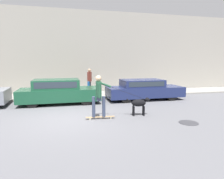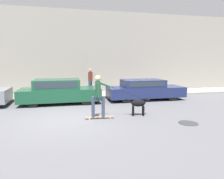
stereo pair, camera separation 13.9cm
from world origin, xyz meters
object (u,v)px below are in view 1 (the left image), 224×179
parked_car_1 (59,92)px  skateboarder (99,94)px  parked_car_2 (144,90)px  dog (139,103)px  pedestrian_with_bag (89,80)px

parked_car_1 → skateboarder: bearing=-65.1°
parked_car_2 → dog: parked_car_2 is taller
parked_car_2 → pedestrian_with_bag: bearing=144.9°
parked_car_2 → dog: 3.69m
dog → skateboarder: 1.78m
dog → parked_car_1: bearing=144.1°
parked_car_2 → pedestrian_with_bag: 3.66m
parked_car_1 → dog: size_ratio=4.24×
pedestrian_with_bag → dog: bearing=125.5°
parked_car_1 → pedestrian_with_bag: 2.86m
parked_car_1 → dog: parked_car_1 is taller
dog → pedestrian_with_bag: size_ratio=0.59×
parked_car_2 → dog: bearing=-115.6°
dog → parked_car_2: bearing=73.8°
parked_car_1 → skateboarder: skateboarder is taller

